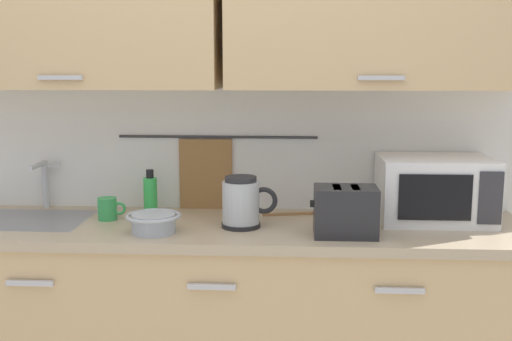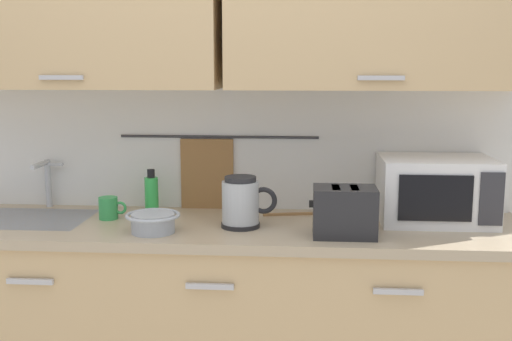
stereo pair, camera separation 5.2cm
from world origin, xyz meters
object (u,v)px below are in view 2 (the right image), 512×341
electric_kettle (242,203)px  dish_soap_bottle (152,194)px  mug_near_sink (109,208)px  microwave (436,190)px  mixing_bowl (153,221)px  wooden_spoon (302,213)px  toaster (345,211)px

electric_kettle → dish_soap_bottle: (-0.42, 0.22, -0.01)m
dish_soap_bottle → mug_near_sink: (-0.15, -0.13, -0.04)m
microwave → mixing_bowl: (-1.14, -0.27, -0.09)m
electric_kettle → microwave: bearing=11.2°
microwave → mug_near_sink: bearing=-177.2°
dish_soap_bottle → microwave: bearing=-2.8°
mug_near_sink → wooden_spoon: size_ratio=0.44×
dish_soap_bottle → toaster: 0.89m
microwave → mixing_bowl: bearing=-166.7°
electric_kettle → dish_soap_bottle: electric_kettle is taller
mug_near_sink → wooden_spoon: 0.83m
mug_near_sink → wooden_spoon: (0.82, 0.14, -0.04)m
toaster → mixing_bowl: bearing=-179.4°
dish_soap_bottle → wooden_spoon: bearing=1.1°
mixing_bowl → toaster: size_ratio=0.84×
mixing_bowl → wooden_spoon: (0.58, 0.34, -0.04)m
mixing_bowl → wooden_spoon: size_ratio=0.78×
dish_soap_bottle → electric_kettle: bearing=-27.1°
microwave → mug_near_sink: microwave is taller
mixing_bowl → dish_soap_bottle: bearing=104.7°
electric_kettle → mug_near_sink: electric_kettle is taller
electric_kettle → mixing_bowl: (-0.34, -0.11, -0.06)m
microwave → toaster: microwave is taller
microwave → mixing_bowl: 1.17m
dish_soap_bottle → wooden_spoon: dish_soap_bottle is taller
electric_kettle → mug_near_sink: (-0.58, 0.09, -0.05)m
microwave → toaster: bearing=-146.5°
mixing_bowl → wooden_spoon: bearing=30.4°
mug_near_sink → toaster: toaster is taller
mug_near_sink → mixing_bowl: 0.31m
mixing_bowl → wooden_spoon: 0.67m
dish_soap_bottle → wooden_spoon: 0.67m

